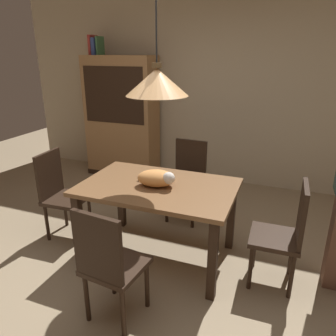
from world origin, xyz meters
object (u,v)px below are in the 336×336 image
(pendant_lamp, at_px, (157,82))
(book_green_slim, at_px, (100,46))
(chair_right_side, at_px, (286,231))
(cat_sleeping, at_px, (157,178))
(book_red_tall, at_px, (93,45))
(book_blue_wide, at_px, (97,46))
(hutch_bookcase, at_px, (122,120))
(chair_far_back, at_px, (188,177))
(chair_left_side, at_px, (60,191))
(chair_near_front, at_px, (109,262))
(dining_table, at_px, (158,195))

(pendant_lamp, distance_m, book_green_slim, 2.59)
(chair_right_side, bearing_deg, cat_sleeping, -178.66)
(pendant_lamp, bearing_deg, book_red_tall, 134.00)
(cat_sleeping, xyz_separation_m, book_blue_wide, (-1.78, 1.93, 1.14))
(book_blue_wide, height_order, book_green_slim, book_green_slim)
(cat_sleeping, bearing_deg, hutch_bookcase, 126.23)
(chair_far_back, distance_m, book_blue_wide, 2.52)
(chair_far_back, distance_m, book_red_tall, 2.58)
(chair_left_side, distance_m, cat_sleeping, 1.17)
(chair_near_front, height_order, hutch_bookcase, hutch_bookcase)
(hutch_bookcase, distance_m, book_red_tall, 1.18)
(cat_sleeping, bearing_deg, dining_table, 97.49)
(chair_right_side, bearing_deg, chair_near_front, -142.27)
(book_green_slim, bearing_deg, chair_far_back, -30.77)
(chair_right_side, height_order, book_blue_wide, book_blue_wide)
(book_red_tall, bearing_deg, chair_left_side, -69.57)
(dining_table, relative_size, cat_sleeping, 3.51)
(dining_table, bearing_deg, book_green_slim, 132.07)
(cat_sleeping, xyz_separation_m, hutch_bookcase, (-1.41, 1.93, 0.06))
(chair_near_front, relative_size, pendant_lamp, 0.72)
(cat_sleeping, distance_m, book_red_tall, 2.91)
(dining_table, relative_size, book_red_tall, 5.00)
(chair_near_front, relative_size, chair_left_side, 1.00)
(chair_far_back, xyz_separation_m, pendant_lamp, (-0.00, -0.88, 1.15))
(dining_table, relative_size, book_blue_wide, 5.83)
(chair_left_side, distance_m, hutch_bookcase, 1.96)
(pendant_lamp, xyz_separation_m, book_green_slim, (-1.72, 1.90, 0.32))
(chair_right_side, height_order, chair_left_side, same)
(book_red_tall, bearing_deg, dining_table, -46.00)
(dining_table, relative_size, chair_right_side, 1.51)
(chair_far_back, bearing_deg, cat_sleeping, -90.07)
(chair_far_back, height_order, pendant_lamp, pendant_lamp)
(chair_left_side, xyz_separation_m, pendant_lamp, (1.13, 0.00, 1.15))
(dining_table, relative_size, chair_near_front, 1.51)
(chair_near_front, distance_m, chair_right_side, 1.44)
(pendant_lamp, distance_m, book_blue_wide, 2.62)
(pendant_lamp, bearing_deg, hutch_bookcase, 126.52)
(cat_sleeping, distance_m, pendant_lamp, 0.84)
(chair_near_front, relative_size, chair_far_back, 1.00)
(hutch_bookcase, bearing_deg, cat_sleeping, -53.77)
(hutch_bookcase, bearing_deg, pendant_lamp, -53.48)
(dining_table, xyz_separation_m, pendant_lamp, (-0.00, 0.00, 1.01))
(chair_far_back, distance_m, book_green_slim, 2.49)
(chair_left_side, relative_size, book_green_slim, 3.58)
(dining_table, xyz_separation_m, book_red_tall, (-1.84, 1.90, 1.34))
(chair_far_back, height_order, book_green_slim, book_green_slim)
(chair_near_front, relative_size, hutch_bookcase, 0.50)
(chair_right_side, xyz_separation_m, chair_left_side, (-2.26, -0.01, 0.00))
(chair_left_side, relative_size, book_red_tall, 3.32)
(chair_right_side, xyz_separation_m, book_red_tall, (-2.97, 1.90, 1.48))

